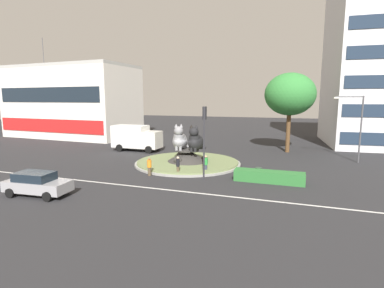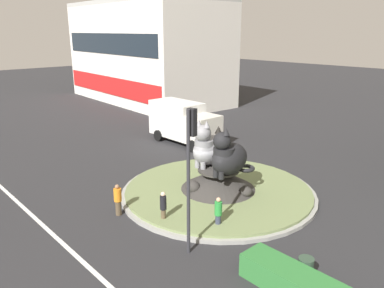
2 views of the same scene
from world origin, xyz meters
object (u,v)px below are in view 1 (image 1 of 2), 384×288
Objects in this scene: shophouse_block at (72,102)px; litter_bin at (258,173)px; cat_statue_grey at (180,140)px; streetlight_arm at (357,123)px; pedestrian_green_shirt at (206,164)px; pedestrian_orange_shirt at (149,166)px; traffic_light_mast at (204,130)px; broadleaf_tree_behind_island at (290,94)px; sedan_on_far_lane at (37,183)px; delivery_box_truck at (136,137)px; cat_statue_black at (195,141)px; pedestrian_black_shirt at (178,165)px.

shophouse_block reaches higher than litter_bin.
cat_statue_grey is 0.41× the size of streetlight_arm.
litter_bin is (4.66, -0.32, -0.38)m from pedestrian_green_shirt.
shophouse_block is 14.23× the size of pedestrian_orange_shirt.
pedestrian_orange_shirt is 1.77× the size of litter_bin.
streetlight_arm is at bearing -57.04° from traffic_light_mast.
broadleaf_tree_behind_island is at bearing -30.28° from traffic_light_mast.
cat_statue_grey is 0.48× the size of traffic_light_mast.
cat_statue_grey reaches higher than sedan_on_far_lane.
streetlight_arm is at bearing 2.29° from delivery_box_truck.
broadleaf_tree_behind_island reaches higher than cat_statue_black.
pedestrian_orange_shirt is at bearing -165.97° from litter_bin.
litter_bin is (13.78, 9.45, -0.39)m from sedan_on_far_lane.
cat_statue_grey is at bearing -26.66° from shophouse_block.
shophouse_block reaches higher than delivery_box_truck.
cat_statue_black is at bearing 79.10° from pedestrian_black_shirt.
pedestrian_black_shirt is at bearing -41.86° from pedestrian_green_shirt.
shophouse_block is at bearing 173.21° from broadleaf_tree_behind_island.
streetlight_arm reaches higher than pedestrian_orange_shirt.
litter_bin is (34.15, -17.90, -5.59)m from shophouse_block.
cat_statue_black is 16.71m from streetlight_arm.
broadleaf_tree_behind_island reaches higher than litter_bin.
sedan_on_far_lane is at bearing -95.45° from pedestrian_orange_shirt.
traffic_light_mast is 0.62× the size of broadleaf_tree_behind_island.
pedestrian_black_shirt reaches higher than litter_bin.
shophouse_block is 34.72m from pedestrian_green_shirt.
streetlight_arm is at bearing 99.55° from cat_statue_grey.
streetlight_arm is 4.34× the size of pedestrian_green_shirt.
delivery_box_truck is at bearing 41.42° from traffic_light_mast.
shophouse_block is 34.49m from sedan_on_far_lane.
cat_statue_black is at bearing 69.72° from cat_statue_grey.
traffic_light_mast is at bearing -21.62° from pedestrian_black_shirt.
traffic_light_mast is 3.72× the size of pedestrian_orange_shirt.
broadleaf_tree_behind_island is 20.22m from pedestrian_orange_shirt.
cat_statue_grey is 18.24m from streetlight_arm.
pedestrian_green_shirt is at bearing 59.18° from pedestrian_orange_shirt.
pedestrian_black_shirt is at bearing 8.39° from cat_statue_grey.
litter_bin is at bearing 57.30° from streetlight_arm.
cat_statue_black reaches higher than pedestrian_orange_shirt.
delivery_box_truck is at bearing 153.06° from pedestrian_orange_shirt.
cat_statue_black is 3.02× the size of litter_bin.
cat_statue_black is 0.40× the size of streetlight_arm.
streetlight_arm reaches higher than pedestrian_black_shirt.
shophouse_block reaches higher than traffic_light_mast.
pedestrian_green_shirt is at bearing 44.28° from streetlight_arm.
shophouse_block reaches higher than streetlight_arm.
shophouse_block is at bearing 169.72° from pedestrian_orange_shirt.
pedestrian_black_shirt is at bearing -45.44° from delivery_box_truck.
shophouse_block is (-27.63, 14.96, 3.62)m from cat_statue_black.
cat_statue_black is 5.94m from pedestrian_orange_shirt.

